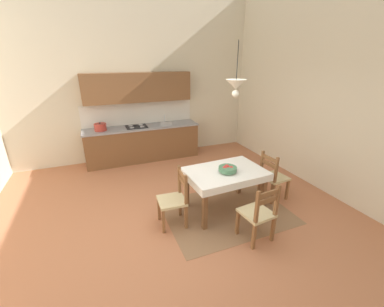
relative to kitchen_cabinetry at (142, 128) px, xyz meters
The scene contains 11 objects.
ground_plane 3.16m from the kitchen_cabinetry, 90.20° to the right, with size 6.67×7.19×0.10m, color #B7704C.
wall_back 1.27m from the kitchen_cabinetry, 91.83° to the left, with size 6.67×0.12×4.16m, color beige.
wall_right 4.49m from the kitchen_cabinetry, 44.40° to the right, with size 0.12×7.19×4.16m, color beige.
area_rug 3.20m from the kitchen_cabinetry, 74.23° to the right, with size 2.10×1.60×0.01m, color #906849.
kitchen_cabinetry is the anchor object (origin of this frame).
dining_table 3.00m from the kitchen_cabinetry, 73.71° to the right, with size 1.35×0.94×0.75m.
dining_chair_tv_side 2.97m from the kitchen_cabinetry, 91.87° to the right, with size 0.45×0.45×0.93m.
dining_chair_window_side 3.46m from the kitchen_cabinetry, 57.16° to the right, with size 0.46×0.46×0.93m.
dining_chair_camera_side 3.88m from the kitchen_cabinetry, 76.40° to the right, with size 0.46×0.46×0.93m.
fruit_bowl 3.06m from the kitchen_cabinetry, 74.07° to the right, with size 0.30×0.30×0.12m.
pendant_lamp 3.26m from the kitchen_cabinetry, 71.29° to the right, with size 0.32×0.32×0.80m.
Camera 1 is at (-1.08, -3.11, 2.53)m, focal length 22.98 mm.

